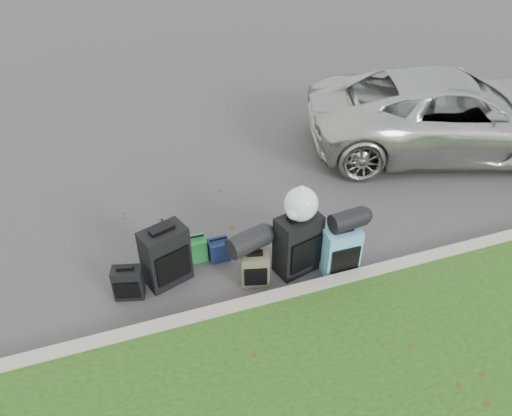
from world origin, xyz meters
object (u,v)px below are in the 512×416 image
object	(u,v)px
tote_navy	(219,250)
suv	(451,114)
suitcase_large_black_left	(166,256)
suitcase_small_black	(128,283)
suitcase_large_black_right	(298,244)
suitcase_teal	(341,251)
tote_green	(195,249)
suitcase_olive	(255,269)

from	to	relation	value
tote_navy	suv	bearing A→B (deg)	17.55
suitcase_large_black_left	tote_navy	xyz separation A→B (m)	(0.71, 0.18, -0.25)
suv	suitcase_small_black	bearing A→B (deg)	125.37
suitcase_large_black_right	tote_navy	distance (m)	1.07
suitcase_small_black	suitcase_teal	world-z (taller)	suitcase_teal
suitcase_large_black_right	tote_navy	size ratio (longest dim) A/B	2.89
suitcase_teal	suitcase_large_black_right	size ratio (longest dim) A/B	0.79
suitcase_teal	suitcase_large_black_right	xyz separation A→B (m)	(-0.50, 0.20, 0.09)
suitcase_teal	tote_green	bearing A→B (deg)	155.24
suitcase_teal	tote_navy	size ratio (longest dim) A/B	2.28
tote_navy	tote_green	bearing A→B (deg)	161.50
suv	suitcase_olive	bearing A→B (deg)	134.04
suv	tote_green	xyz separation A→B (m)	(-4.91, -1.42, -0.52)
suv	tote_navy	world-z (taller)	suv
suitcase_large_black_left	suitcase_teal	xyz separation A→B (m)	(2.11, -0.54, -0.07)
suv	suitcase_teal	size ratio (longest dim) A/B	7.51
suitcase_large_black_left	suv	bearing A→B (deg)	-1.58
suv	suitcase_large_black_right	world-z (taller)	suv
suitcase_large_black_right	tote_green	size ratio (longest dim) A/B	2.55
suitcase_large_black_left	tote_navy	bearing A→B (deg)	-5.04
suv	suitcase_teal	world-z (taller)	suv
suitcase_large_black_right	tote_green	xyz separation A→B (m)	(-1.19, 0.61, -0.25)
suitcase_small_black	tote_green	distance (m)	1.00
suitcase_large_black_left	suitcase_large_black_right	xyz separation A→B (m)	(1.61, -0.34, 0.02)
suitcase_olive	suitcase_teal	distance (m)	1.11
suv	suitcase_teal	bearing A→B (deg)	142.83
suitcase_large_black_left	suitcase_large_black_right	bearing A→B (deg)	-31.14
suitcase_large_black_left	suitcase_teal	world-z (taller)	suitcase_large_black_left
suitcase_large_black_left	suitcase_olive	bearing A→B (deg)	-41.26
suitcase_small_black	suitcase_olive	xyz separation A→B (m)	(1.51, -0.28, 0.02)
suitcase_large_black_right	tote_navy	bearing A→B (deg)	135.65
suv	suitcase_small_black	size ratio (longest dim) A/B	11.18
suv	suitcase_large_black_right	size ratio (longest dim) A/B	5.92
suv	suitcase_small_black	xyz separation A→B (m)	(-5.82, -1.83, -0.46)
tote_green	suitcase_teal	bearing A→B (deg)	-24.48
suitcase_teal	tote_green	distance (m)	1.89
suv	tote_navy	distance (m)	4.89
suitcase_olive	tote_navy	bearing A→B (deg)	131.65
suv	suitcase_olive	xyz separation A→B (m)	(-4.31, -2.11, -0.45)
suitcase_small_black	tote_green	xyz separation A→B (m)	(0.91, 0.40, -0.06)
suitcase_olive	suv	bearing A→B (deg)	40.57
suitcase_olive	suitcase_large_black_right	distance (m)	0.62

